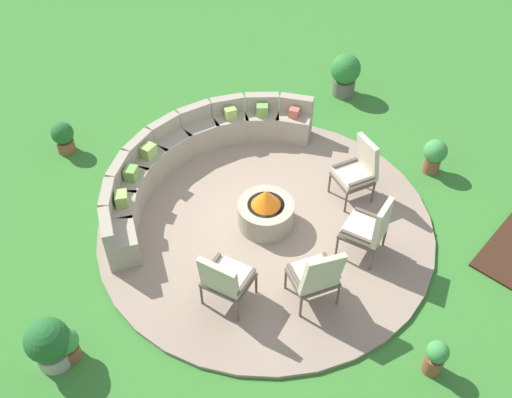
{
  "coord_description": "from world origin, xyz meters",
  "views": [
    {
      "loc": [
        -4.56,
        -3.95,
        6.67
      ],
      "look_at": [
        0.0,
        0.2,
        0.45
      ],
      "focal_mm": 40.87,
      "sensor_mm": 36.0,
      "label": 1
    }
  ],
  "objects_px": {
    "lounge_chair_back_left": "(370,228)",
    "potted_plant_4": "(345,73)",
    "fire_pit": "(266,211)",
    "lounge_chair_back_right": "(359,169)",
    "curved_stone_bench": "(189,157)",
    "potted_plant_0": "(436,357)",
    "lounge_chair_front_left": "(225,278)",
    "lounge_chair_front_right": "(316,275)",
    "potted_plant_1": "(67,344)",
    "potted_plant_5": "(434,155)",
    "potted_plant_2": "(49,343)",
    "potted_plant_3": "(63,137)"
  },
  "relations": [
    {
      "from": "lounge_chair_back_left",
      "to": "potted_plant_4",
      "type": "relative_size",
      "value": 1.22
    },
    {
      "from": "fire_pit",
      "to": "lounge_chair_back_right",
      "type": "bearing_deg",
      "value": -24.53
    },
    {
      "from": "curved_stone_bench",
      "to": "potted_plant_0",
      "type": "bearing_deg",
      "value": -95.38
    },
    {
      "from": "lounge_chair_front_left",
      "to": "potted_plant_4",
      "type": "relative_size",
      "value": 1.18
    },
    {
      "from": "lounge_chair_front_left",
      "to": "lounge_chair_front_right",
      "type": "bearing_deg",
      "value": 29.93
    },
    {
      "from": "lounge_chair_front_right",
      "to": "potted_plant_1",
      "type": "xyz_separation_m",
      "value": [
        -2.71,
        1.77,
        -0.32
      ]
    },
    {
      "from": "potted_plant_0",
      "to": "potted_plant_5",
      "type": "xyz_separation_m",
      "value": [
        3.23,
        1.91,
        0.07
      ]
    },
    {
      "from": "potted_plant_0",
      "to": "potted_plant_5",
      "type": "distance_m",
      "value": 3.75
    },
    {
      "from": "potted_plant_2",
      "to": "potted_plant_5",
      "type": "distance_m",
      "value": 6.53
    },
    {
      "from": "potted_plant_4",
      "to": "potted_plant_0",
      "type": "bearing_deg",
      "value": -133.08
    },
    {
      "from": "lounge_chair_front_left",
      "to": "potted_plant_2",
      "type": "bearing_deg",
      "value": -129.99
    },
    {
      "from": "lounge_chair_front_left",
      "to": "potted_plant_4",
      "type": "distance_m",
      "value": 5.39
    },
    {
      "from": "potted_plant_2",
      "to": "potted_plant_4",
      "type": "distance_m",
      "value": 7.18
    },
    {
      "from": "lounge_chair_back_left",
      "to": "lounge_chair_front_left",
      "type": "bearing_deg",
      "value": 143.51
    },
    {
      "from": "curved_stone_bench",
      "to": "potted_plant_1",
      "type": "bearing_deg",
      "value": -157.8
    },
    {
      "from": "lounge_chair_front_right",
      "to": "potted_plant_3",
      "type": "height_order",
      "value": "lounge_chair_front_right"
    },
    {
      "from": "potted_plant_2",
      "to": "potted_plant_3",
      "type": "bearing_deg",
      "value": 53.31
    },
    {
      "from": "potted_plant_4",
      "to": "potted_plant_1",
      "type": "bearing_deg",
      "value": -172.86
    },
    {
      "from": "fire_pit",
      "to": "curved_stone_bench",
      "type": "xyz_separation_m",
      "value": [
        0.04,
        1.71,
        0.05
      ]
    },
    {
      "from": "potted_plant_0",
      "to": "potted_plant_1",
      "type": "distance_m",
      "value": 4.53
    },
    {
      "from": "lounge_chair_back_left",
      "to": "lounge_chair_front_right",
      "type": "bearing_deg",
      "value": 166.01
    },
    {
      "from": "lounge_chair_back_right",
      "to": "potted_plant_0",
      "type": "bearing_deg",
      "value": 165.58
    },
    {
      "from": "lounge_chair_front_right",
      "to": "potted_plant_2",
      "type": "bearing_deg",
      "value": 172.96
    },
    {
      "from": "lounge_chair_back_right",
      "to": "potted_plant_2",
      "type": "relative_size",
      "value": 1.45
    },
    {
      "from": "lounge_chair_front_left",
      "to": "potted_plant_0",
      "type": "distance_m",
      "value": 2.78
    },
    {
      "from": "lounge_chair_front_right",
      "to": "lounge_chair_back_left",
      "type": "xyz_separation_m",
      "value": [
        1.17,
        -0.03,
        -0.02
      ]
    },
    {
      "from": "lounge_chair_back_left",
      "to": "lounge_chair_back_right",
      "type": "bearing_deg",
      "value": 30.34
    },
    {
      "from": "lounge_chair_front_right",
      "to": "potted_plant_1",
      "type": "height_order",
      "value": "lounge_chair_front_right"
    },
    {
      "from": "lounge_chair_front_right",
      "to": "potted_plant_0",
      "type": "xyz_separation_m",
      "value": [
        0.21,
        -1.71,
        -0.32
      ]
    },
    {
      "from": "potted_plant_0",
      "to": "potted_plant_1",
      "type": "xyz_separation_m",
      "value": [
        -2.92,
        3.47,
        -0.0
      ]
    },
    {
      "from": "lounge_chair_front_right",
      "to": "potted_plant_0",
      "type": "height_order",
      "value": "lounge_chair_front_right"
    },
    {
      "from": "lounge_chair_front_left",
      "to": "potted_plant_0",
      "type": "xyz_separation_m",
      "value": [
        1.03,
        -2.56,
        -0.3
      ]
    },
    {
      "from": "potted_plant_0",
      "to": "potted_plant_3",
      "type": "xyz_separation_m",
      "value": [
        -0.6,
        6.89,
        0.02
      ]
    },
    {
      "from": "lounge_chair_front_right",
      "to": "potted_plant_5",
      "type": "distance_m",
      "value": 3.46
    },
    {
      "from": "curved_stone_bench",
      "to": "potted_plant_4",
      "type": "height_order",
      "value": "potted_plant_4"
    },
    {
      "from": "fire_pit",
      "to": "lounge_chair_back_left",
      "type": "height_order",
      "value": "lounge_chair_back_left"
    },
    {
      "from": "lounge_chair_front_right",
      "to": "potted_plant_5",
      "type": "xyz_separation_m",
      "value": [
        3.44,
        0.2,
        -0.25
      ]
    },
    {
      "from": "lounge_chair_back_left",
      "to": "potted_plant_5",
      "type": "bearing_deg",
      "value": -6.6
    },
    {
      "from": "lounge_chair_front_right",
      "to": "potted_plant_3",
      "type": "xyz_separation_m",
      "value": [
        -0.39,
        5.19,
        -0.3
      ]
    },
    {
      "from": "lounge_chair_front_left",
      "to": "lounge_chair_back_left",
      "type": "distance_m",
      "value": 2.18
    },
    {
      "from": "fire_pit",
      "to": "lounge_chair_front_left",
      "type": "bearing_deg",
      "value": -158.41
    },
    {
      "from": "lounge_chair_front_left",
      "to": "potted_plant_5",
      "type": "distance_m",
      "value": 4.32
    },
    {
      "from": "lounge_chair_back_right",
      "to": "potted_plant_0",
      "type": "distance_m",
      "value": 3.11
    },
    {
      "from": "potted_plant_3",
      "to": "lounge_chair_back_left",
      "type": "bearing_deg",
      "value": -73.33
    },
    {
      "from": "lounge_chair_back_right",
      "to": "potted_plant_4",
      "type": "bearing_deg",
      "value": -28.03
    },
    {
      "from": "curved_stone_bench",
      "to": "potted_plant_1",
      "type": "height_order",
      "value": "curved_stone_bench"
    },
    {
      "from": "potted_plant_2",
      "to": "potted_plant_4",
      "type": "relative_size",
      "value": 0.88
    },
    {
      "from": "lounge_chair_front_right",
      "to": "potted_plant_1",
      "type": "bearing_deg",
      "value": 172.86
    },
    {
      "from": "lounge_chair_back_left",
      "to": "potted_plant_3",
      "type": "bearing_deg",
      "value": 94.22
    },
    {
      "from": "potted_plant_2",
      "to": "lounge_chair_front_left",
      "type": "bearing_deg",
      "value": -26.19
    }
  ]
}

